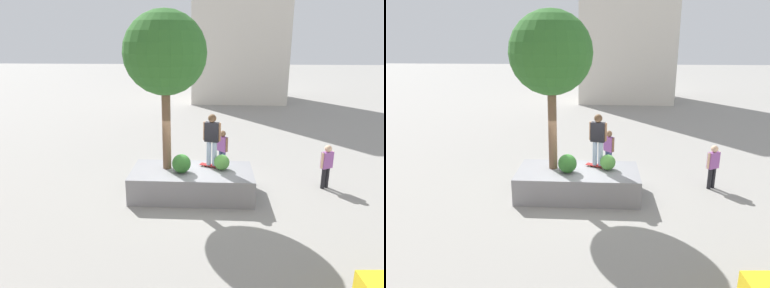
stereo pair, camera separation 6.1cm
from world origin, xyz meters
TOP-DOWN VIEW (x-y plane):
  - ground_plane at (0.00, 0.00)m, footprint 120.00×120.00m
  - planter_ledge at (0.13, 0.15)m, footprint 3.97×2.00m
  - plaza_tree at (0.97, -0.03)m, footprint 2.59×2.59m
  - boxwood_shrub at (-0.84, 0.03)m, footprint 0.51×0.51m
  - hedge_clump at (0.46, 0.36)m, footprint 0.61×0.61m
  - skateboard at (-0.51, -0.18)m, footprint 0.82×0.51m
  - skateboarder at (-0.51, -0.18)m, footprint 0.58×0.31m
  - bystander_watching at (-4.45, -0.68)m, footprint 0.47×0.36m
  - pedestrian_crossing at (-0.92, -2.35)m, footprint 0.42×0.43m
  - plaza_lowrise_south at (-2.53, -19.36)m, footprint 7.33×6.04m

SIDE VIEW (x-z plane):
  - ground_plane at x=0.00m, z-range 0.00..0.00m
  - planter_ledge at x=0.13m, z-range 0.00..0.87m
  - bystander_watching at x=-4.45m, z-range 0.12..1.68m
  - pedestrian_crossing at x=-0.92m, z-range 0.12..1.71m
  - skateboard at x=-0.51m, z-range 0.89..0.96m
  - boxwood_shrub at x=-0.84m, z-range 0.87..1.38m
  - hedge_clump at x=0.46m, z-range 0.87..1.47m
  - skateboarder at x=-0.51m, z-range 1.08..2.82m
  - plaza_tree at x=0.97m, z-range 2.06..7.08m
  - plaza_lowrise_south at x=-2.53m, z-range 0.00..14.39m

